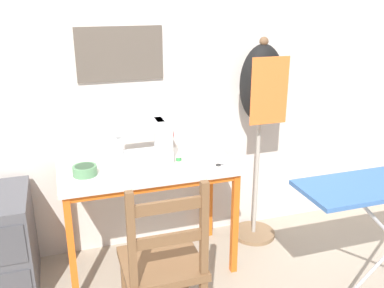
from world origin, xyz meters
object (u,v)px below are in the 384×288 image
at_px(thread_spool_near_machine, 179,159).
at_px(sewing_machine, 146,143).
at_px(thread_spool_mid_table, 191,161).
at_px(wooden_chair, 163,266).
at_px(dress_form, 261,98).
at_px(fabric_bowl, 85,170).
at_px(scissors, 223,165).

bearing_deg(thread_spool_near_machine, sewing_machine, 172.72).
xyz_separation_m(thread_spool_mid_table, wooden_chair, (-0.34, -0.62, -0.29)).
relative_size(thread_spool_near_machine, dress_form, 0.03).
height_order(sewing_machine, dress_form, dress_form).
bearing_deg(dress_form, thread_spool_mid_table, -162.96).
relative_size(sewing_machine, fabric_bowl, 2.55).
bearing_deg(thread_spool_near_machine, thread_spool_mid_table, -42.76).
distance_m(thread_spool_near_machine, thread_spool_mid_table, 0.09).
bearing_deg(wooden_chair, dress_form, 41.33).
xyz_separation_m(sewing_machine, thread_spool_mid_table, (0.26, -0.08, -0.12)).
xyz_separation_m(scissors, thread_spool_near_machine, (-0.24, 0.15, 0.01)).
bearing_deg(wooden_chair, scissors, 45.29).
bearing_deg(fabric_bowl, thread_spool_mid_table, -1.18).
xyz_separation_m(fabric_bowl, dress_form, (1.21, 0.16, 0.31)).
relative_size(sewing_machine, thread_spool_near_machine, 8.60).
distance_m(fabric_bowl, thread_spool_mid_table, 0.65).
distance_m(fabric_bowl, scissors, 0.84).
bearing_deg(sewing_machine, fabric_bowl, -169.74).
bearing_deg(scissors, thread_spool_near_machine, 148.34).
xyz_separation_m(fabric_bowl, scissors, (0.83, -0.11, -0.03)).
distance_m(wooden_chair, dress_form, 1.35).
height_order(sewing_machine, thread_spool_near_machine, sewing_machine).
bearing_deg(dress_form, wooden_chair, -138.67).
bearing_deg(sewing_machine, wooden_chair, -96.58).
relative_size(fabric_bowl, wooden_chair, 0.15).
distance_m(sewing_machine, thread_spool_mid_table, 0.30).
bearing_deg(scissors, dress_form, 34.87).
bearing_deg(thread_spool_near_machine, fabric_bowl, -175.66).
relative_size(fabric_bowl, thread_spool_mid_table, 3.44).
xyz_separation_m(thread_spool_mid_table, dress_form, (0.56, 0.17, 0.33)).
height_order(fabric_bowl, wooden_chair, wooden_chair).
height_order(wooden_chair, dress_form, dress_form).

